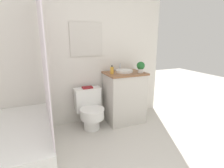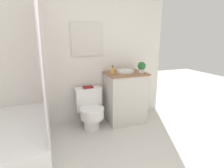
% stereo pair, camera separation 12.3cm
% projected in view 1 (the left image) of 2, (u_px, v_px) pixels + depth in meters
% --- Properties ---
extents(wall_back, '(3.30, 0.07, 2.50)m').
position_uv_depth(wall_back, '(72.00, 50.00, 2.81)').
color(wall_back, silver).
rests_on(wall_back, ground_plane).
extents(shower_area, '(0.70, 1.44, 1.98)m').
position_uv_depth(shower_area, '(23.00, 139.00, 2.10)').
color(shower_area, white).
rests_on(shower_area, ground_plane).
extents(toilet, '(0.44, 0.53, 0.64)m').
position_uv_depth(toilet, '(90.00, 109.00, 2.86)').
color(toilet, white).
rests_on(toilet, ground_plane).
extents(vanity, '(0.66, 0.51, 0.88)m').
position_uv_depth(vanity, '(124.00, 97.00, 3.06)').
color(vanity, beige).
rests_on(vanity, ground_plane).
extents(sink, '(0.29, 0.33, 0.13)m').
position_uv_depth(sink, '(124.00, 71.00, 2.97)').
color(sink, white).
rests_on(sink, vanity).
extents(soap_bottle, '(0.06, 0.06, 0.14)m').
position_uv_depth(soap_bottle, '(112.00, 70.00, 2.83)').
color(soap_bottle, gold).
rests_on(soap_bottle, vanity).
extents(potted_plant, '(0.13, 0.13, 0.19)m').
position_uv_depth(potted_plant, '(141.00, 67.00, 2.90)').
color(potted_plant, beige).
rests_on(potted_plant, vanity).
extents(book_on_tank, '(0.17, 0.11, 0.02)m').
position_uv_depth(book_on_tank, '(87.00, 87.00, 2.89)').
color(book_on_tank, maroon).
rests_on(book_on_tank, toilet).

